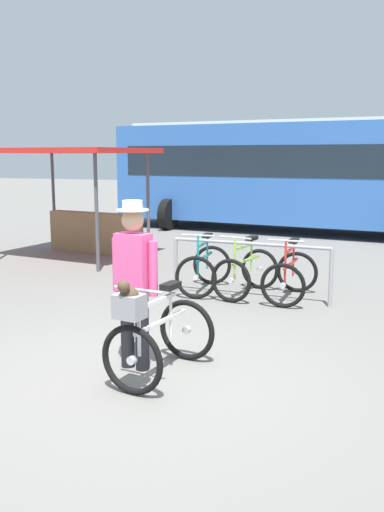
{
  "coord_description": "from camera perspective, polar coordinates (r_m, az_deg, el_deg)",
  "views": [
    {
      "loc": [
        2.21,
        -4.86,
        2.16
      ],
      "look_at": [
        0.1,
        1.24,
        1.0
      ],
      "focal_mm": 39.5,
      "sensor_mm": 36.0,
      "label": 1
    }
  ],
  "objects": [
    {
      "name": "racked_bike_red",
      "position": [
        8.6,
        9.94,
        -2.01
      ],
      "size": [
        0.71,
        1.15,
        0.98
      ],
      "color": "black",
      "rests_on": "ground"
    },
    {
      "name": "person_with_featured_bike",
      "position": [
        5.67,
        -5.91,
        -2.22
      ],
      "size": [
        0.52,
        0.32,
        1.72
      ],
      "color": "black",
      "rests_on": "ground"
    },
    {
      "name": "market_stall",
      "position": [
        12.34,
        -11.03,
        6.45
      ],
      "size": [
        3.4,
        2.73,
        2.3
      ],
      "color": "#4C4C51",
      "rests_on": "ground"
    },
    {
      "name": "bus_distant",
      "position": [
        16.29,
        9.92,
        8.57
      ],
      "size": [
        10.23,
        4.2,
        3.08
      ],
      "color": "#3366B7",
      "rests_on": "ground"
    },
    {
      "name": "featured_bicycle",
      "position": [
        5.46,
        -3.82,
        -7.7
      ],
      "size": [
        0.83,
        1.25,
        1.09
      ],
      "color": "black",
      "rests_on": "ground"
    },
    {
      "name": "bike_rack_rail",
      "position": [
        8.53,
        5.82,
        -0.15
      ],
      "size": [
        2.5,
        0.24,
        0.88
      ],
      "color": "#99999E",
      "rests_on": "ground"
    },
    {
      "name": "racked_bike_teal",
      "position": [
        9.01,
        1.25,
        -1.29
      ],
      "size": [
        0.72,
        1.15,
        0.98
      ],
      "color": "black",
      "rests_on": "ground"
    },
    {
      "name": "ground_plane",
      "position": [
        5.76,
        -5.07,
        -11.89
      ],
      "size": [
        80.0,
        80.0,
        0.0
      ],
      "primitive_type": "plane",
      "color": "slate"
    },
    {
      "name": "racked_bike_lime",
      "position": [
        8.78,
        5.49,
        -1.65
      ],
      "size": [
        0.88,
        1.21,
        0.97
      ],
      "color": "black",
      "rests_on": "ground"
    }
  ]
}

